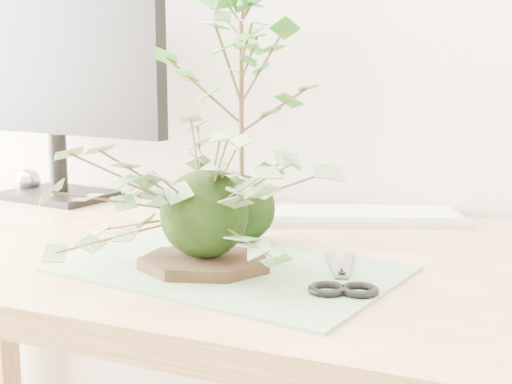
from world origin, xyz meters
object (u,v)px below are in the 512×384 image
maple_kokedama (241,41)px  monitor (56,63)px  ivy_kokedama (204,173)px  desk (225,300)px  keyboard (333,215)px

maple_kokedama → monitor: 0.52m
ivy_kokedama → maple_kokedama: (-0.02, 0.16, 0.17)m
desk → keyboard: keyboard is taller
desk → monitor: size_ratio=3.05×
ivy_kokedama → monitor: monitor is taller
maple_kokedama → ivy_kokedama: bearing=-81.7°
desk → ivy_kokedama: size_ratio=4.79×
maple_kokedama → desk: bearing=-124.2°
ivy_kokedama → monitor: size_ratio=0.64×
desk → keyboard: bearing=67.0°
desk → ivy_kokedama: bearing=-73.7°
desk → maple_kokedama: bearing=55.8°
ivy_kokedama → monitor: 0.63m
desk → maple_kokedama: (0.02, 0.02, 0.38)m
desk → maple_kokedama: 0.39m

